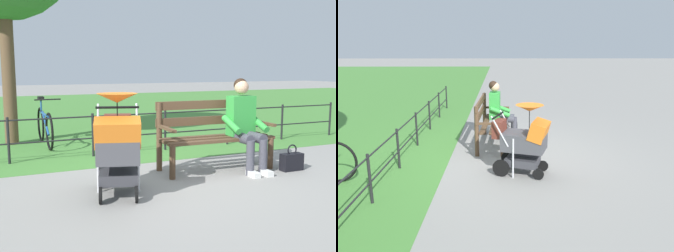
% 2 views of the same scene
% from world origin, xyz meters
% --- Properties ---
extents(ground_plane, '(60.00, 60.00, 0.00)m').
position_xyz_m(ground_plane, '(0.00, 0.00, 0.00)').
color(ground_plane, gray).
extents(grass_lawn, '(40.00, 16.00, 0.01)m').
position_xyz_m(grass_lawn, '(0.00, -8.80, 0.00)').
color(grass_lawn, '#478438').
rests_on(grass_lawn, ground).
extents(park_bench, '(1.62, 0.67, 0.96)m').
position_xyz_m(park_bench, '(-0.72, -0.12, 0.53)').
color(park_bench, brown).
rests_on(park_bench, ground).
extents(person_on_bench, '(0.55, 0.74, 1.28)m').
position_xyz_m(person_on_bench, '(-1.10, 0.11, 0.68)').
color(person_on_bench, '#42424C').
rests_on(person_on_bench, ground).
extents(stroller, '(0.73, 0.99, 1.15)m').
position_xyz_m(stroller, '(0.87, 0.52, 0.59)').
color(stroller, black).
rests_on(stroller, ground).
extents(handbag, '(0.32, 0.14, 0.37)m').
position_xyz_m(handbag, '(-1.67, 0.43, 0.13)').
color(handbag, black).
rests_on(handbag, ground).
extents(park_fence, '(8.90, 0.04, 0.70)m').
position_xyz_m(park_fence, '(-0.50, -1.59, 0.43)').
color(park_fence, black).
rests_on(park_fence, ground).
extents(bicycle, '(0.44, 1.66, 0.89)m').
position_xyz_m(bicycle, '(1.21, -2.88, 0.36)').
color(bicycle, black).
rests_on(bicycle, ground).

